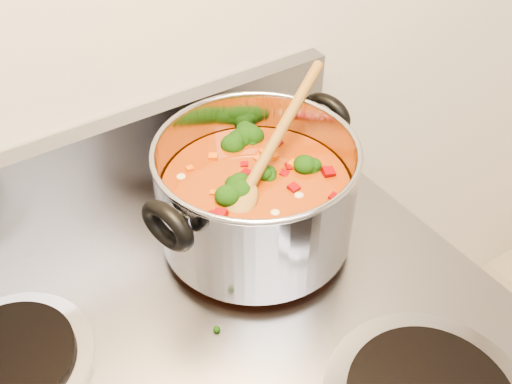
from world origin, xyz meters
TOP-DOWN VIEW (x-y plane):
  - stockpot at (0.22, 1.32)m, footprint 0.33×0.27m
  - wooden_spoon at (0.24, 1.33)m, footprint 0.26×0.15m
  - cooktop_crumbs at (0.20, 1.46)m, footprint 0.29×0.01m

SIDE VIEW (x-z plane):
  - cooktop_crumbs at x=0.20m, z-range 0.92..0.93m
  - stockpot at x=0.22m, z-range 0.92..1.09m
  - wooden_spoon at x=0.24m, z-range 0.99..1.10m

